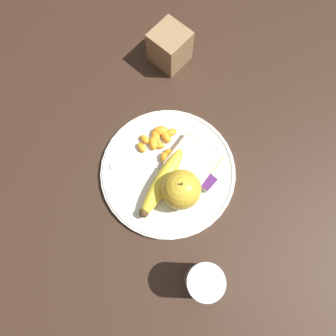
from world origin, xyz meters
The scene contains 19 objects.
ground_plane centered at (0.00, 0.00, 0.00)m, with size 3.00×3.00×0.00m, color #332116.
plate centered at (0.00, 0.00, 0.01)m, with size 0.29×0.29×0.01m.
juice_glass centered at (0.20, -0.12, 0.05)m, with size 0.07×0.07×0.10m.
apple centered at (0.05, -0.02, 0.05)m, with size 0.08×0.08×0.09m.
banana centered at (0.01, -0.03, 0.03)m, with size 0.07×0.17×0.04m.
bread_slice centered at (0.03, 0.05, 0.02)m, with size 0.10×0.10×0.02m.
fork centered at (-0.01, 0.00, 0.01)m, with size 0.15×0.15×0.00m.
jam_packet centered at (0.07, 0.03, 0.02)m, with size 0.04×0.03×0.02m.
orange_segment_0 centered at (-0.05, 0.05, 0.02)m, with size 0.03×0.02×0.02m.
orange_segment_1 centered at (-0.05, 0.03, 0.02)m, with size 0.03×0.02×0.01m.
orange_segment_2 centered at (-0.08, 0.02, 0.02)m, with size 0.03×0.02×0.01m.
orange_segment_3 centered at (-0.02, 0.03, 0.02)m, with size 0.03×0.02×0.02m.
orange_segment_4 centered at (-0.07, 0.06, 0.02)m, with size 0.04×0.04×0.02m.
orange_segment_5 centered at (-0.02, 0.01, 0.02)m, with size 0.04×0.03×0.02m.
orange_segment_6 centered at (-0.05, 0.07, 0.02)m, with size 0.03×0.03×0.02m.
orange_segment_7 centered at (-0.08, 0.00, 0.02)m, with size 0.03×0.02×0.01m.
orange_segment_8 centered at (-0.06, 0.02, 0.02)m, with size 0.04×0.03×0.02m.
orange_segment_9 centered at (-0.07, 0.04, 0.02)m, with size 0.03×0.03×0.02m.
condiment_caddy centered at (-0.19, 0.22, 0.04)m, with size 0.08×0.08×0.09m.
Camera 1 is at (0.14, -0.15, 0.68)m, focal length 35.00 mm.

